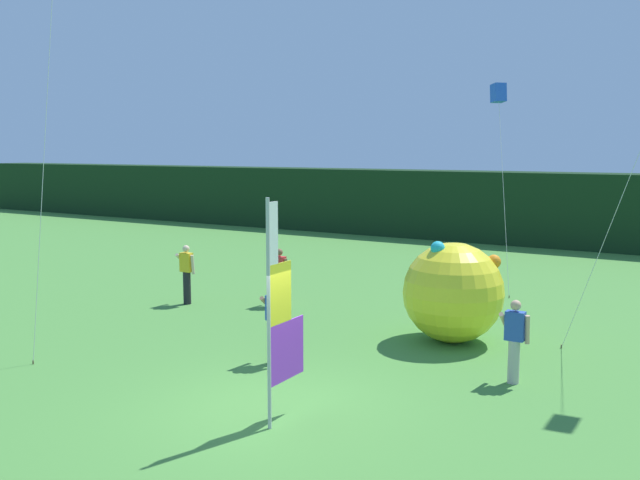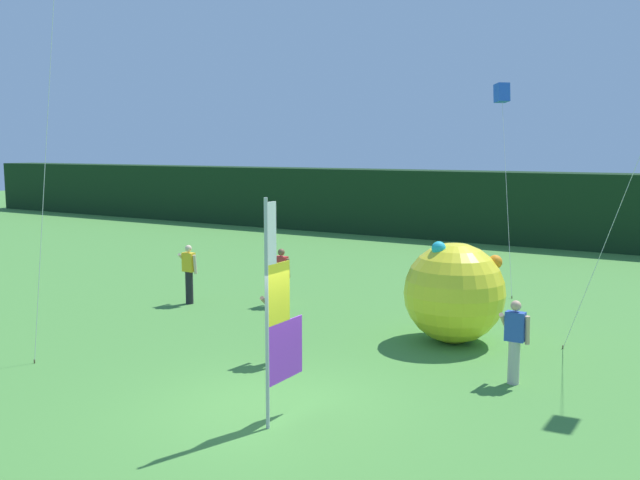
{
  "view_description": "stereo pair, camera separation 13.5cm",
  "coord_description": "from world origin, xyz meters",
  "px_view_note": "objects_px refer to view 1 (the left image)",
  "views": [
    {
      "loc": [
        6.62,
        -9.35,
        4.47
      ],
      "look_at": [
        -0.35,
        2.24,
        2.66
      ],
      "focal_mm": 38.6,
      "sensor_mm": 36.0,
      "label": 1
    },
    {
      "loc": [
        6.73,
        -9.28,
        4.47
      ],
      "look_at": [
        -0.35,
        2.24,
        2.66
      ],
      "focal_mm": 38.6,
      "sensor_mm": 36.0,
      "label": 2
    }
  ],
  "objects_px": {
    "person_near_banner": "(279,275)",
    "person_far_left": "(275,322)",
    "banner_flag": "(279,316)",
    "inflatable_balloon": "(453,292)",
    "kite_blue_box_0": "(498,94)",
    "person_mid_field": "(187,273)",
    "person_far_right": "(515,339)"
  },
  "relations": [
    {
      "from": "person_far_right",
      "to": "kite_blue_box_0",
      "type": "xyz_separation_m",
      "value": [
        -3.57,
        10.3,
        5.4
      ]
    },
    {
      "from": "banner_flag",
      "to": "person_mid_field",
      "type": "xyz_separation_m",
      "value": [
        -7.18,
        5.77,
        -0.87
      ]
    },
    {
      "from": "person_far_left",
      "to": "kite_blue_box_0",
      "type": "distance_m",
      "value": 12.86
    },
    {
      "from": "kite_blue_box_0",
      "to": "person_mid_field",
      "type": "bearing_deg",
      "value": -127.11
    },
    {
      "from": "person_mid_field",
      "to": "inflatable_balloon",
      "type": "relative_size",
      "value": 0.72
    },
    {
      "from": "banner_flag",
      "to": "kite_blue_box_0",
      "type": "distance_m",
      "value": 14.9
    },
    {
      "from": "banner_flag",
      "to": "inflatable_balloon",
      "type": "xyz_separation_m",
      "value": [
        0.74,
        6.01,
        -0.61
      ]
    },
    {
      "from": "inflatable_balloon",
      "to": "person_mid_field",
      "type": "bearing_deg",
      "value": -178.26
    },
    {
      "from": "person_near_banner",
      "to": "person_far_left",
      "type": "height_order",
      "value": "person_far_left"
    },
    {
      "from": "banner_flag",
      "to": "person_far_left",
      "type": "xyz_separation_m",
      "value": [
        -1.87,
        2.56,
        -0.9
      ]
    },
    {
      "from": "kite_blue_box_0",
      "to": "banner_flag",
      "type": "bearing_deg",
      "value": -86.72
    },
    {
      "from": "person_far_left",
      "to": "kite_blue_box_0",
      "type": "relative_size",
      "value": 0.25
    },
    {
      "from": "banner_flag",
      "to": "person_mid_field",
      "type": "height_order",
      "value": "banner_flag"
    },
    {
      "from": "banner_flag",
      "to": "kite_blue_box_0",
      "type": "height_order",
      "value": "kite_blue_box_0"
    },
    {
      "from": "person_near_banner",
      "to": "person_far_right",
      "type": "xyz_separation_m",
      "value": [
        7.56,
        -3.13,
        -0.01
      ]
    },
    {
      "from": "inflatable_balloon",
      "to": "kite_blue_box_0",
      "type": "height_order",
      "value": "kite_blue_box_0"
    },
    {
      "from": "person_far_left",
      "to": "inflatable_balloon",
      "type": "bearing_deg",
      "value": 52.94
    },
    {
      "from": "person_mid_field",
      "to": "person_far_right",
      "type": "xyz_separation_m",
      "value": [
        9.94,
        -1.88,
        -0.05
      ]
    },
    {
      "from": "person_mid_field",
      "to": "kite_blue_box_0",
      "type": "xyz_separation_m",
      "value": [
        6.37,
        8.42,
        5.34
      ]
    },
    {
      "from": "person_far_right",
      "to": "inflatable_balloon",
      "type": "relative_size",
      "value": 0.68
    },
    {
      "from": "person_near_banner",
      "to": "person_mid_field",
      "type": "height_order",
      "value": "person_mid_field"
    },
    {
      "from": "person_far_right",
      "to": "person_far_left",
      "type": "bearing_deg",
      "value": -163.96
    },
    {
      "from": "person_near_banner",
      "to": "inflatable_balloon",
      "type": "bearing_deg",
      "value": -10.24
    },
    {
      "from": "person_near_banner",
      "to": "person_far_left",
      "type": "bearing_deg",
      "value": -56.62
    },
    {
      "from": "banner_flag",
      "to": "person_far_right",
      "type": "xyz_separation_m",
      "value": [
        2.75,
        3.89,
        -0.92
      ]
    },
    {
      "from": "person_mid_field",
      "to": "person_far_right",
      "type": "bearing_deg",
      "value": -10.74
    },
    {
      "from": "person_near_banner",
      "to": "person_far_right",
      "type": "distance_m",
      "value": 8.18
    },
    {
      "from": "person_mid_field",
      "to": "person_far_left",
      "type": "relative_size",
      "value": 1.03
    },
    {
      "from": "person_mid_field",
      "to": "person_far_right",
      "type": "height_order",
      "value": "person_mid_field"
    },
    {
      "from": "person_mid_field",
      "to": "person_far_right",
      "type": "distance_m",
      "value": 10.11
    },
    {
      "from": "kite_blue_box_0",
      "to": "person_far_left",
      "type": "bearing_deg",
      "value": -95.18
    },
    {
      "from": "person_far_left",
      "to": "person_far_right",
      "type": "xyz_separation_m",
      "value": [
        4.62,
        1.33,
        -0.02
      ]
    }
  ]
}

